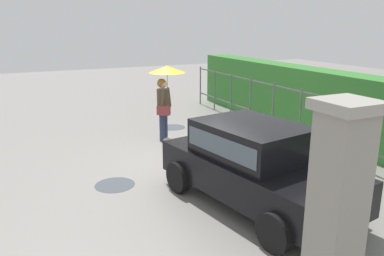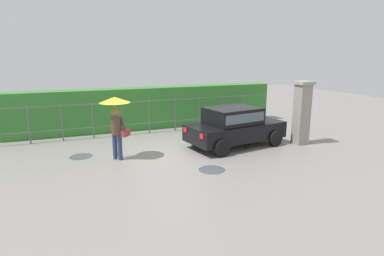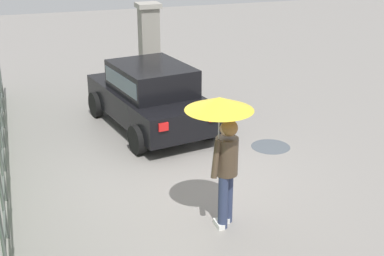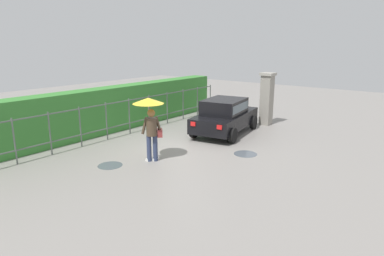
{
  "view_description": "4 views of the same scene",
  "coord_description": "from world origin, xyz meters",
  "views": [
    {
      "loc": [
        7.84,
        -3.91,
        3.18
      ],
      "look_at": [
        0.48,
        -0.4,
        0.96
      ],
      "focal_mm": 36.29,
      "sensor_mm": 36.0,
      "label": 1
    },
    {
      "loc": [
        -3.35,
        -10.57,
        3.44
      ],
      "look_at": [
        0.71,
        -0.24,
        0.87
      ],
      "focal_mm": 30.28,
      "sensor_mm": 36.0,
      "label": 2
    },
    {
      "loc": [
        -8.41,
        2.64,
        4.35
      ],
      "look_at": [
        -0.06,
        -0.23,
        0.91
      ],
      "focal_mm": 49.45,
      "sensor_mm": 36.0,
      "label": 3
    },
    {
      "loc": [
        -9.28,
        -7.55,
        3.75
      ],
      "look_at": [
        -0.03,
        -0.32,
        0.76
      ],
      "focal_mm": 31.49,
      "sensor_mm": 36.0,
      "label": 4
    }
  ],
  "objects": [
    {
      "name": "hedge_row",
      "position": [
        -0.01,
        4.07,
        0.95
      ],
      "size": [
        12.86,
        0.9,
        1.9
      ],
      "primitive_type": "cube",
      "color": "#387F33",
      "rests_on": "ground"
    },
    {
      "name": "car",
      "position": [
        2.47,
        -0.12,
        0.8
      ],
      "size": [
        3.93,
        2.36,
        1.48
      ],
      "rotation": [
        0.0,
        0.0,
        0.17
      ],
      "color": "black",
      "rests_on": "ground"
    },
    {
      "name": "gate_pillar",
      "position": [
        5.01,
        -0.78,
        1.24
      ],
      "size": [
        0.6,
        0.6,
        2.42
      ],
      "color": "gray",
      "rests_on": "ground"
    },
    {
      "name": "pedestrian",
      "position": [
        -1.87,
        -0.07,
        1.53
      ],
      "size": [
        0.99,
        0.99,
        2.07
      ],
      "rotation": [
        0.0,
        0.0,
        0.8
      ],
      "color": "#2D3856",
      "rests_on": "ground"
    },
    {
      "name": "ground_plane",
      "position": [
        0.0,
        0.0,
        0.0
      ],
      "size": [
        40.0,
        40.0,
        0.0
      ],
      "primitive_type": "plane",
      "color": "gray"
    },
    {
      "name": "puddle_near",
      "position": [
        0.6,
        -2.19,
        0.0
      ],
      "size": [
        0.81,
        0.81,
        0.0
      ],
      "primitive_type": "cylinder",
      "color": "#4C545B",
      "rests_on": "ground"
    },
    {
      "name": "fence_section",
      "position": [
        -0.01,
        3.04,
        0.83
      ],
      "size": [
        11.91,
        0.05,
        1.5
      ],
      "color": "#59605B",
      "rests_on": "ground"
    },
    {
      "name": "puddle_far",
      "position": [
        -3.03,
        0.61,
        0.0
      ],
      "size": [
        0.77,
        0.77,
        0.0
      ],
      "primitive_type": "cylinder",
      "color": "#4C545B",
      "rests_on": "ground"
    }
  ]
}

